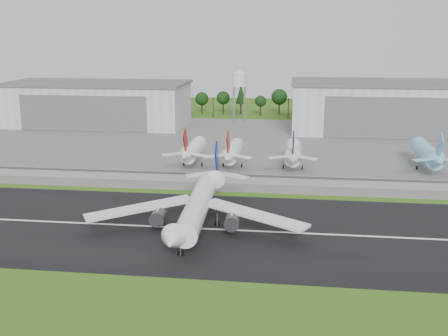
# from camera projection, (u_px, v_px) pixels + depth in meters

# --- Properties ---
(ground) EXTENTS (600.00, 600.00, 0.00)m
(ground) POSITION_uv_depth(u_px,v_px,m) (179.00, 242.00, 135.80)
(ground) COLOR #356317
(ground) RESTS_ON ground
(runway) EXTENTS (320.00, 60.00, 0.10)m
(runway) POSITION_uv_depth(u_px,v_px,m) (187.00, 228.00, 145.42)
(runway) COLOR black
(runway) RESTS_ON ground
(runway_centerline) EXTENTS (220.00, 1.00, 0.02)m
(runway_centerline) POSITION_uv_depth(u_px,v_px,m) (187.00, 228.00, 145.40)
(runway_centerline) COLOR white
(runway_centerline) RESTS_ON runway
(apron) EXTENTS (320.00, 150.00, 0.10)m
(apron) POSITION_uv_depth(u_px,v_px,m) (235.00, 145.00, 251.31)
(apron) COLOR slate
(apron) RESTS_ON ground
(blast_fence) EXTENTS (240.00, 0.61, 3.50)m
(blast_fence) POSITION_uv_depth(u_px,v_px,m) (213.00, 178.00, 188.31)
(blast_fence) COLOR gray
(blast_fence) RESTS_ON ground
(hangar_west) EXTENTS (97.00, 44.00, 23.20)m
(hangar_west) POSITION_uv_depth(u_px,v_px,m) (97.00, 104.00, 302.03)
(hangar_west) COLOR silver
(hangar_west) RESTS_ON ground
(hangar_east) EXTENTS (102.00, 47.00, 25.20)m
(hangar_east) POSITION_uv_depth(u_px,v_px,m) (393.00, 107.00, 281.97)
(hangar_east) COLOR silver
(hangar_east) RESTS_ON ground
(water_tower) EXTENTS (8.40, 8.40, 29.40)m
(water_tower) POSITION_uv_depth(u_px,v_px,m) (239.00, 78.00, 308.69)
(water_tower) COLOR #99999E
(water_tower) RESTS_ON ground
(utility_poles) EXTENTS (230.00, 3.00, 12.00)m
(utility_poles) POSITION_uv_depth(u_px,v_px,m) (250.00, 118.00, 328.34)
(utility_poles) COLOR black
(utility_poles) RESTS_ON ground
(treeline) EXTENTS (320.00, 16.00, 22.00)m
(treeline) POSITION_uv_depth(u_px,v_px,m) (252.00, 114.00, 342.78)
(treeline) COLOR black
(treeline) RESTS_ON ground
(main_airliner) EXTENTS (57.23, 59.20, 18.17)m
(main_airliner) POSITION_uv_depth(u_px,v_px,m) (197.00, 211.00, 143.47)
(main_airliner) COLOR white
(main_airliner) RESTS_ON runway
(parked_jet_red_a) EXTENTS (7.36, 31.29, 16.77)m
(parked_jet_red_a) POSITION_uv_depth(u_px,v_px,m) (192.00, 151.00, 209.46)
(parked_jet_red_a) COLOR white
(parked_jet_red_a) RESTS_ON ground
(parked_jet_red_b) EXTENTS (7.36, 31.29, 16.60)m
(parked_jet_red_b) POSITION_uv_depth(u_px,v_px,m) (232.00, 152.00, 207.55)
(parked_jet_red_b) COLOR white
(parked_jet_red_b) RESTS_ON ground
(parked_jet_navy) EXTENTS (7.36, 31.29, 16.82)m
(parked_jet_navy) POSITION_uv_depth(u_px,v_px,m) (293.00, 153.00, 204.65)
(parked_jet_navy) COLOR white
(parked_jet_navy) RESTS_ON ground
(parked_jet_skyblue) EXTENTS (7.36, 37.29, 16.95)m
(parked_jet_skyblue) POSITION_uv_depth(u_px,v_px,m) (429.00, 154.00, 203.22)
(parked_jet_skyblue) COLOR #88CEEB
(parked_jet_skyblue) RESTS_ON ground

